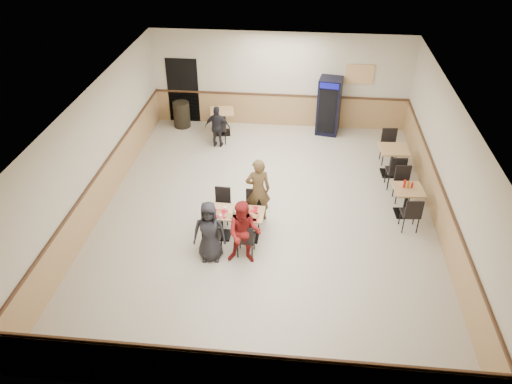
# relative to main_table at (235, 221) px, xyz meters

# --- Properties ---
(ground) EXTENTS (10.00, 10.00, 0.00)m
(ground) POSITION_rel_main_table_xyz_m (0.62, 0.94, -0.46)
(ground) COLOR beige
(ground) RESTS_ON ground
(room_shell) EXTENTS (10.00, 10.00, 10.00)m
(room_shell) POSITION_rel_main_table_xyz_m (2.40, 3.49, 0.12)
(room_shell) COLOR silver
(room_shell) RESTS_ON ground
(main_table) EXTENTS (1.30, 0.68, 0.69)m
(main_table) POSITION_rel_main_table_xyz_m (0.00, 0.00, 0.00)
(main_table) COLOR black
(main_table) RESTS_ON ground
(main_chairs) EXTENTS (1.18, 1.53, 0.87)m
(main_chairs) POSITION_rel_main_table_xyz_m (-0.05, 0.00, -0.02)
(main_chairs) COLOR black
(main_chairs) RESTS_ON ground
(diner_woman_left) EXTENTS (0.73, 0.52, 1.42)m
(diner_woman_left) POSITION_rel_main_table_xyz_m (-0.43, -0.77, 0.25)
(diner_woman_left) COLOR black
(diner_woman_left) RESTS_ON ground
(diner_woman_right) EXTENTS (0.72, 0.56, 1.49)m
(diner_woman_right) POSITION_rel_main_table_xyz_m (0.30, -0.79, 0.29)
(diner_woman_right) COLOR maroon
(diner_woman_right) RESTS_ON ground
(diner_man_opposite) EXTENTS (0.66, 0.50, 1.61)m
(diner_man_opposite) POSITION_rel_main_table_xyz_m (0.43, 0.77, 0.35)
(diner_man_opposite) COLOR brown
(diner_man_opposite) RESTS_ON ground
(lone_diner) EXTENTS (0.76, 0.34, 1.27)m
(lone_diner) POSITION_rel_main_table_xyz_m (-1.11, 4.27, 0.18)
(lone_diner) COLOR black
(lone_diner) RESTS_ON ground
(tabletop_clutter) EXTENTS (1.13, 0.57, 0.12)m
(tabletop_clutter) POSITION_rel_main_table_xyz_m (0.04, -0.07, 0.25)
(tabletop_clutter) COLOR red
(tabletop_clutter) RESTS_ON main_table
(side_table_near) EXTENTS (0.73, 0.73, 0.73)m
(side_table_near) POSITION_rel_main_table_xyz_m (3.95, 1.29, 0.03)
(side_table_near) COLOR black
(side_table_near) RESTS_ON ground
(side_table_near_chair_south) EXTENTS (0.46, 0.46, 0.93)m
(side_table_near_chair_south) POSITION_rel_main_table_xyz_m (3.95, 0.71, 0.01)
(side_table_near_chair_south) COLOR black
(side_table_near_chair_south) RESTS_ON ground
(side_table_near_chair_north) EXTENTS (0.46, 0.46, 0.93)m
(side_table_near_chair_north) POSITION_rel_main_table_xyz_m (3.95, 1.87, 0.01)
(side_table_near_chair_north) COLOR black
(side_table_near_chair_north) RESTS_ON ground
(side_table_far) EXTENTS (0.79, 0.79, 0.79)m
(side_table_far) POSITION_rel_main_table_xyz_m (3.83, 3.15, 0.07)
(side_table_far) COLOR black
(side_table_far) RESTS_ON ground
(side_table_far_chair_south) EXTENTS (0.49, 0.49, 1.00)m
(side_table_far_chair_south) POSITION_rel_main_table_xyz_m (3.83, 2.52, 0.04)
(side_table_far_chair_south) COLOR black
(side_table_far_chair_south) RESTS_ON ground
(side_table_far_chair_north) EXTENTS (0.49, 0.49, 1.00)m
(side_table_far_chair_north) POSITION_rel_main_table_xyz_m (3.83, 3.78, 0.04)
(side_table_far_chair_north) COLOR black
(side_table_far_chair_north) RESTS_ON ground
(condiment_caddy) EXTENTS (0.23, 0.06, 0.20)m
(condiment_caddy) POSITION_rel_main_table_xyz_m (3.92, 1.34, 0.36)
(condiment_caddy) COLOR red
(condiment_caddy) RESTS_ON side_table_near
(back_table) EXTENTS (0.83, 0.83, 0.77)m
(back_table) POSITION_rel_main_table_xyz_m (-1.11, 5.14, 0.05)
(back_table) COLOR black
(back_table) RESTS_ON ground
(back_table_chair_lone) EXTENTS (0.52, 0.52, 0.97)m
(back_table_chair_lone) POSITION_rel_main_table_xyz_m (-1.11, 4.53, 0.03)
(back_table_chair_lone) COLOR black
(back_table_chair_lone) RESTS_ON ground
(pepsi_cooler) EXTENTS (0.77, 0.77, 1.78)m
(pepsi_cooler) POSITION_rel_main_table_xyz_m (2.16, 5.53, 0.43)
(pepsi_cooler) COLOR black
(pepsi_cooler) RESTS_ON ground
(trash_bin) EXTENTS (0.52, 0.52, 0.83)m
(trash_bin) POSITION_rel_main_table_xyz_m (-2.48, 5.49, -0.04)
(trash_bin) COLOR black
(trash_bin) RESTS_ON ground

